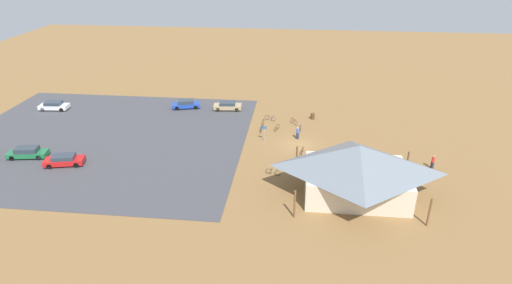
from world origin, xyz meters
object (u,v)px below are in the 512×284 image
Objects in this scene: lot_sign at (264,131)px; visitor_near_lot at (433,162)px; bike_pavilion at (357,168)px; car_green_front_row at (27,152)px; car_red_aisle_side at (64,160)px; visitor_at_bikes at (298,133)px; bicycle_red_yard_right at (294,122)px; bicycle_white_lone_west at (299,161)px; bicycle_black_edge_north at (263,122)px; bicycle_yellow_trailside at (277,128)px; trash_bin at (313,116)px; car_tan_near_entry at (228,106)px; car_white_by_curb at (54,106)px; bicycle_blue_yard_left at (300,128)px; bicycle_teal_yard_center at (261,129)px; bicycle_purple_mid_cluster at (270,118)px; bicycle_green_front_row at (273,172)px; car_blue_back_corner at (186,104)px.

visitor_near_lot is (-20.29, 5.46, -0.50)m from lot_sign.
car_green_front_row is (39.14, -4.17, -2.49)m from bike_pavilion.
car_red_aisle_side is at bearing 22.16° from lot_sign.
bicycle_red_yard_right is at bearing -83.12° from visitor_at_bikes.
bicycle_white_lone_west is 0.95× the size of bicycle_black_edge_north.
car_green_front_row is at bearing 21.24° from bicycle_yellow_trailside.
bike_pavilion is at bearing 173.91° from car_green_front_row.
trash_bin is 13.50m from car_tan_near_entry.
visitor_at_bikes is (-11.17, 9.63, 0.19)m from car_tan_near_entry.
car_green_front_row is 1.03× the size of car_red_aisle_side.
car_green_front_row is at bearing 109.24° from car_white_by_curb.
bicycle_blue_yard_left is at bearing -70.05° from bike_pavilion.
bicycle_red_yard_right is 35.23m from car_green_front_row.
bicycle_white_lone_west is at bearing 121.99° from bicycle_teal_yard_center.
bike_pavilion is 7.20× the size of bicycle_teal_yard_center.
bicycle_purple_mid_cluster is (-0.92, -4.21, -0.01)m from bicycle_teal_yard_center.
trash_bin is 0.53× the size of bicycle_purple_mid_cluster.
bicycle_yellow_trailside is 10.82m from car_tan_near_entry.
lot_sign reaches higher than bicycle_green_front_row.
car_green_front_row is (28.71, 15.07, 0.34)m from bicycle_purple_mid_cluster.
bicycle_black_edge_north is (4.41, 0.76, 0.01)m from bicycle_red_yard_right.
visitor_near_lot is (-43.27, -3.90, 0.20)m from car_red_aisle_side.
bicycle_green_front_row is 14.51m from bicycle_black_edge_north.
bicycle_black_edge_north is at bearing -92.00° from bicycle_teal_yard_center.
bicycle_black_edge_north is 13.92m from car_blue_back_corner.
trash_bin is 0.52× the size of visitor_near_lot.
bicycle_green_front_row is 18.79m from visitor_near_lot.
car_red_aisle_side is 43.45m from visitor_near_lot.
bicycle_red_yard_right is 12.01m from bicycle_white_lone_west.
bicycle_green_front_row is at bearing 82.53° from bicycle_red_yard_right.
bike_pavilion is 19.04m from bicycle_teal_yard_center.
bicycle_white_lone_west is at bearing 115.64° from bicycle_black_edge_north.
bicycle_teal_yard_center is 1.03× the size of visitor_near_lot.
car_white_by_curb is (35.46, -4.12, 0.37)m from bicycle_yellow_trailside.
bicycle_purple_mid_cluster is (10.43, -19.24, -2.82)m from bike_pavilion.
car_red_aisle_side reaches higher than bicycle_red_yard_right.
bike_pavilion is 2.69× the size of car_red_aisle_side.
bicycle_white_lone_west is (-5.47, 8.75, -0.03)m from bicycle_teal_yard_center.
bike_pavilion is 2.79× the size of car_blue_back_corner.
visitor_near_lot is at bearing 158.33° from bicycle_teal_yard_center.
car_red_aisle_side is at bearing 7.15° from bicycle_white_lone_west.
lot_sign is at bearing -48.75° from bike_pavilion.
visitor_at_bikes is (-2.94, 2.60, 0.54)m from bicycle_yellow_trailside.
bike_pavilion is 48.95m from car_white_by_curb.
car_red_aisle_side reaches higher than bicycle_white_lone_west.
car_blue_back_corner is (19.99, -2.33, 0.27)m from trash_bin.
bike_pavilion is 2.85× the size of car_tan_near_entry.
bicycle_blue_yard_left is at bearing -139.79° from lot_sign.
car_white_by_curb is (20.54, 2.92, 0.00)m from car_blue_back_corner.
lot_sign reaches higher than trash_bin.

